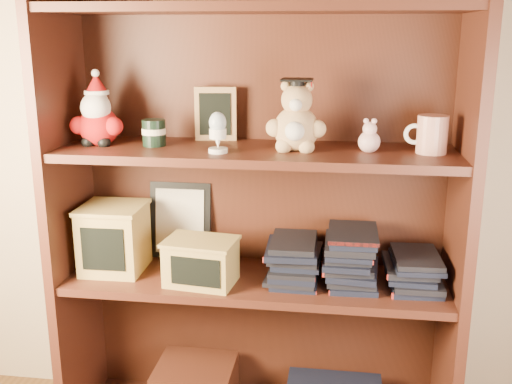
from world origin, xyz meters
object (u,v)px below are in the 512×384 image
teacher_mug (431,134)px  treats_box (114,238)px  bookcase (258,201)px  grad_teddy_bear (296,123)px

teacher_mug → treats_box: 1.00m
bookcase → grad_teddy_bear: bearing=-25.8°
bookcase → teacher_mug: (0.49, -0.05, 0.22)m
teacher_mug → treats_box: (-0.93, -0.00, -0.35)m
teacher_mug → bookcase: bearing=174.1°
bookcase → teacher_mug: size_ratio=13.46×
bookcase → grad_teddy_bear: (0.12, -0.06, 0.25)m
bookcase → treats_box: bookcase is taller
bookcase → teacher_mug: bookcase is taller
bookcase → teacher_mug: 0.54m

